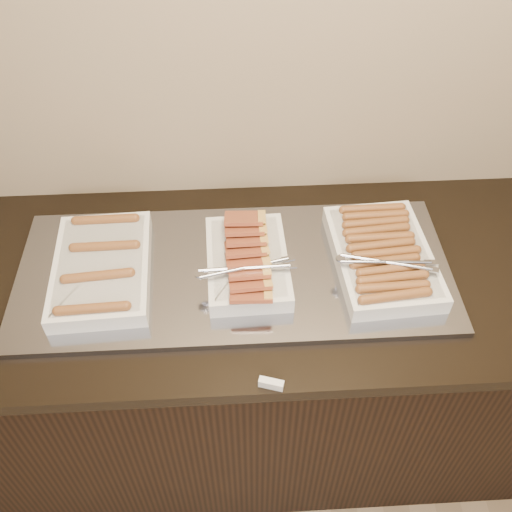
# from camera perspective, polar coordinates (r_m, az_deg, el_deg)

# --- Properties ---
(counter) EXTENTS (2.06, 0.76, 0.90)m
(counter) POSITION_cam_1_polar(r_m,az_deg,el_deg) (1.96, -1.00, -10.39)
(counter) COLOR black
(counter) RESTS_ON ground
(warming_tray) EXTENTS (1.20, 0.50, 0.02)m
(warming_tray) POSITION_cam_1_polar(r_m,az_deg,el_deg) (1.59, -2.19, -1.56)
(warming_tray) COLOR gray
(warming_tray) RESTS_ON counter
(dish_left) EXTENTS (0.27, 0.39, 0.07)m
(dish_left) POSITION_cam_1_polar(r_m,az_deg,el_deg) (1.60, -15.15, -1.15)
(dish_left) COLOR silver
(dish_left) RESTS_ON warming_tray
(dish_center) EXTENTS (0.27, 0.35, 0.09)m
(dish_center) POSITION_cam_1_polar(r_m,az_deg,el_deg) (1.56, -0.90, -0.55)
(dish_center) COLOR silver
(dish_center) RESTS_ON warming_tray
(dish_right) EXTENTS (0.28, 0.40, 0.08)m
(dish_right) POSITION_cam_1_polar(r_m,az_deg,el_deg) (1.61, 12.55, 0.04)
(dish_right) COLOR silver
(dish_right) RESTS_ON warming_tray
(label_holder) EXTENTS (0.06, 0.03, 0.02)m
(label_holder) POSITION_cam_1_polar(r_m,az_deg,el_deg) (1.38, 1.53, -12.65)
(label_holder) COLOR silver
(label_holder) RESTS_ON counter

